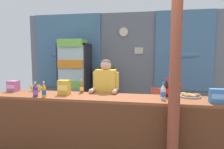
{
  "coord_description": "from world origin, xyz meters",
  "views": [
    {
      "loc": [
        0.73,
        -2.59,
        1.62
      ],
      "look_at": [
        0.1,
        0.83,
        1.25
      ],
      "focal_mm": 31.78,
      "sensor_mm": 36.0,
      "label": 1
    }
  ],
  "objects": [
    {
      "name": "stall_counter",
      "position": [
        0.02,
        0.27,
        0.59
      ],
      "size": [
        3.65,
        0.59,
        0.95
      ],
      "color": "brown",
      "rests_on": "ground"
    },
    {
      "name": "drink_fridge",
      "position": [
        -1.27,
        2.56,
        1.1
      ],
      "size": [
        0.79,
        0.69,
        1.99
      ],
      "color": "#232328",
      "rests_on": "ground"
    },
    {
      "name": "shopkeeper",
      "position": [
        -0.02,
        0.84,
        0.94
      ],
      "size": [
        0.47,
        0.42,
        1.51
      ],
      "color": "#28282D",
      "rests_on": "ground"
    },
    {
      "name": "soda_bottle_iced_tea",
      "position": [
        -0.39,
        0.61,
        1.05
      ],
      "size": [
        0.06,
        0.06,
        0.24
      ],
      "color": "brown",
      "rests_on": "stall_counter"
    },
    {
      "name": "soda_bottle_grape_soda",
      "position": [
        -0.99,
        0.18,
        1.05
      ],
      "size": [
        0.07,
        0.07,
        0.24
      ],
      "color": "#56286B",
      "rests_on": "stall_counter"
    },
    {
      "name": "snack_box_biscuit",
      "position": [
        1.67,
        0.26,
        1.05
      ],
      "size": [
        0.23,
        0.11,
        0.2
      ],
      "color": "#3D75B7",
      "rests_on": "stall_counter"
    },
    {
      "name": "soda_bottle_cola",
      "position": [
        1.01,
        0.55,
        1.07
      ],
      "size": [
        0.09,
        0.09,
        0.29
      ],
      "color": "black",
      "rests_on": "stall_counter"
    },
    {
      "name": "timber_post",
      "position": [
        1.06,
        -0.01,
        1.28
      ],
      "size": [
        0.17,
        0.15,
        2.68
      ],
      "color": "brown",
      "rests_on": "ground"
    },
    {
      "name": "back_wall_curtained",
      "position": [
        -0.03,
        3.12,
        1.43
      ],
      "size": [
        5.77,
        0.22,
        2.77
      ],
      "color": "slate",
      "rests_on": "ground"
    },
    {
      "name": "soda_bottle_orange_soda",
      "position": [
        -0.84,
        0.17,
        1.05
      ],
      "size": [
        0.06,
        0.06,
        0.25
      ],
      "color": "orange",
      "rests_on": "stall_counter"
    },
    {
      "name": "ground_plane",
      "position": [
        0.0,
        1.23,
        0.0
      ],
      "size": [
        7.99,
        7.99,
        0.0
      ],
      "primitive_type": "plane",
      "color": "#665B51"
    },
    {
      "name": "pastry_tray",
      "position": [
        1.36,
        0.6,
        0.97
      ],
      "size": [
        0.34,
        0.34,
        0.06
      ],
      "color": "#BCBCC1",
      "rests_on": "stall_counter"
    },
    {
      "name": "banana_bunch",
      "position": [
        -1.24,
        0.58,
        1.01
      ],
      "size": [
        0.27,
        0.06,
        0.16
      ],
      "color": "#CCC14C",
      "rests_on": "stall_counter"
    },
    {
      "name": "soda_bottle_water",
      "position": [
        0.95,
        0.35,
        1.06
      ],
      "size": [
        0.07,
        0.07,
        0.25
      ],
      "color": "silver",
      "rests_on": "stall_counter"
    },
    {
      "name": "bottle_shelf_rack",
      "position": [
        -0.45,
        2.82,
        0.64
      ],
      "size": [
        0.48,
        0.28,
        1.22
      ],
      "color": "brown",
      "rests_on": "ground"
    },
    {
      "name": "snack_box_wafer",
      "position": [
        -1.64,
        0.53,
        1.04
      ],
      "size": [
        0.17,
        0.16,
        0.19
      ],
      "color": "#B76699",
      "rests_on": "stall_counter"
    },
    {
      "name": "snack_box_choco_powder",
      "position": [
        -0.62,
        0.42,
        1.07
      ],
      "size": [
        0.18,
        0.13,
        0.24
      ],
      "color": "gold",
      "rests_on": "stall_counter"
    },
    {
      "name": "plastic_lawn_chair",
      "position": [
        1.04,
        1.93,
        0.49
      ],
      "size": [
        0.58,
        0.58,
        0.86
      ],
      "color": "#E5563D",
      "rests_on": "ground"
    }
  ]
}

